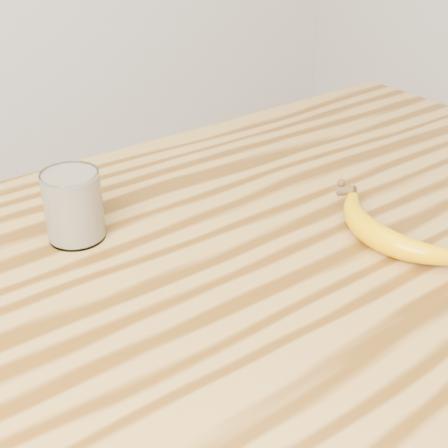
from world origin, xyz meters
TOP-DOWN VIEW (x-y plane):
  - table at (0.00, 0.00)m, footprint 1.20×0.80m
  - smoothie_glass at (-0.30, 0.16)m, footprint 0.08×0.08m
  - banana at (0.03, -0.12)m, footprint 0.13×0.31m

SIDE VIEW (x-z plane):
  - table at x=0.00m, z-range 0.32..1.22m
  - banana at x=0.03m, z-range 0.90..0.94m
  - smoothie_glass at x=-0.30m, z-range 0.90..1.00m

